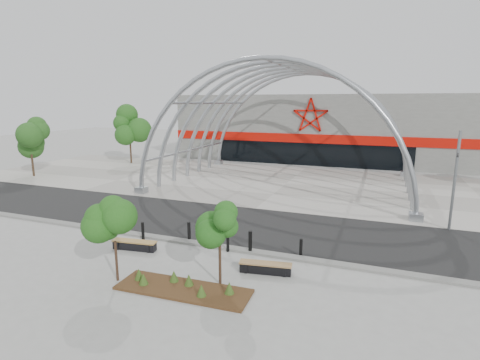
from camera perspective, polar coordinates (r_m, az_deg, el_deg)
The scene contains 19 objects.
ground at distance 19.46m, azimuth -4.30°, elevation -9.79°, with size 140.00×140.00×0.00m, color gray.
road at distance 22.47m, azimuth -0.46°, elevation -6.72°, with size 140.00×7.00×0.02m, color black.
forecourt at distance 33.54m, azimuth 7.08°, elevation -0.57°, with size 60.00×17.00×0.04m, color #9A958C.
kerb at distance 19.23m, azimuth -4.62°, elevation -9.87°, with size 60.00×0.50×0.12m, color slate.
arena_building at distance 50.48m, azimuth 12.21°, elevation 7.95°, with size 34.00×15.24×8.00m.
vault_canopy at distance 33.54m, azimuth 7.08°, elevation -0.57°, with size 20.80×15.80×20.36m.
planting_bed at distance 15.23m, azimuth -8.87°, elevation -15.78°, with size 5.35×1.84×0.56m.
signal_pole at distance 23.91m, azimuth 29.91°, elevation 0.08°, with size 0.20×0.80×5.63m.
street_tree_0 at distance 15.74m, azimuth -18.67°, elevation -6.50°, with size 1.45×1.45×3.31m.
street_tree_1 at distance 14.64m, azimuth -3.13°, elevation -7.21°, with size 1.40×1.40×3.32m.
bench_0 at distance 19.41m, azimuth -15.76°, elevation -9.55°, with size 2.28×0.78×0.47m.
bench_1 at distance 16.37m, azimuth 3.89°, elevation -13.23°, with size 2.28×0.84×0.47m.
bollard_0 at distance 20.54m, azimuth -14.58°, elevation -7.52°, with size 0.16×0.16×0.97m, color black.
bollard_1 at distance 19.88m, azimuth -7.77°, elevation -7.79°, with size 0.17×0.17×1.04m, color black.
bollard_2 at distance 18.43m, azimuth -1.86°, elevation -9.54°, with size 0.14×0.14×0.89m, color black.
bollard_3 at distance 18.23m, azimuth 1.57°, elevation -9.43°, with size 0.18×0.18×1.10m, color black.
bollard_4 at distance 18.02m, azimuth 9.26°, elevation -10.20°, with size 0.14×0.14×0.89m, color black.
bg_tree_0 at distance 45.82m, azimuth -16.55°, elevation 8.18°, with size 3.00×3.00×6.45m.
bg_tree_2 at distance 41.43m, azimuth -29.41°, elevation 5.74°, with size 2.55×2.55×5.38m.
Camera 1 is at (7.82, -16.32, 7.15)m, focal length 28.00 mm.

